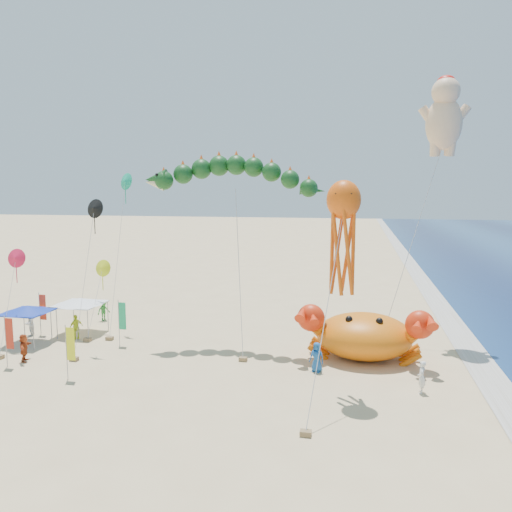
# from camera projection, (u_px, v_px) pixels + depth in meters

# --- Properties ---
(ground) EXTENTS (320.00, 320.00, 0.00)m
(ground) POSITION_uv_depth(u_px,v_px,m) (282.00, 366.00, 30.43)
(ground) COLOR #D1B784
(ground) RESTS_ON ground
(foam_strip) EXTENTS (320.00, 320.00, 0.00)m
(foam_strip) POSITION_uv_depth(u_px,v_px,m) (492.00, 381.00, 28.06)
(foam_strip) COLOR silver
(foam_strip) RESTS_ON ground
(crab_inflatable) EXTENTS (8.24, 5.31, 3.61)m
(crab_inflatable) POSITION_uv_depth(u_px,v_px,m) (364.00, 334.00, 31.65)
(crab_inflatable) COLOR orange
(crab_inflatable) RESTS_ON ground
(dragon_kite) EXTENTS (12.05, 5.70, 12.65)m
(dragon_kite) POSITION_uv_depth(u_px,v_px,m) (233.00, 180.00, 33.76)
(dragon_kite) COLOR #103D16
(dragon_kite) RESTS_ON ground
(cherub_kite) EXTENTS (5.40, 4.05, 18.45)m
(cherub_kite) POSITION_uv_depth(u_px,v_px,m) (444.00, 114.00, 34.34)
(cherub_kite) COLOR #FCC999
(cherub_kite) RESTS_ON ground
(octopus_kite) EXTENTS (2.39, 6.35, 11.21)m
(octopus_kite) POSITION_uv_depth(u_px,v_px,m) (343.00, 229.00, 25.67)
(octopus_kite) COLOR #ED560C
(octopus_kite) RESTS_ON ground
(canopy_blue) EXTENTS (3.20, 3.20, 2.71)m
(canopy_blue) POSITION_uv_depth(u_px,v_px,m) (27.00, 309.00, 34.76)
(canopy_blue) COLOR gray
(canopy_blue) RESTS_ON ground
(canopy_white) EXTENTS (3.49, 3.49, 2.71)m
(canopy_white) POSITION_uv_depth(u_px,v_px,m) (80.00, 302.00, 37.13)
(canopy_white) COLOR gray
(canopy_white) RESTS_ON ground
(feather_flags) EXTENTS (7.52, 7.63, 3.20)m
(feather_flags) POSITION_uv_depth(u_px,v_px,m) (62.00, 325.00, 32.31)
(feather_flags) COLOR gray
(feather_flags) RESTS_ON ground
(beachgoers) EXTENTS (27.82, 11.56, 1.82)m
(beachgoers) POSITION_uv_depth(u_px,v_px,m) (112.00, 334.00, 34.24)
(beachgoers) COLOR silver
(beachgoers) RESTS_ON ground
(small_kites) EXTENTS (6.75, 9.46, 12.01)m
(small_kites) POSITION_uv_depth(u_px,v_px,m) (85.00, 241.00, 35.25)
(small_kites) COLOR red
(small_kites) RESTS_ON ground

